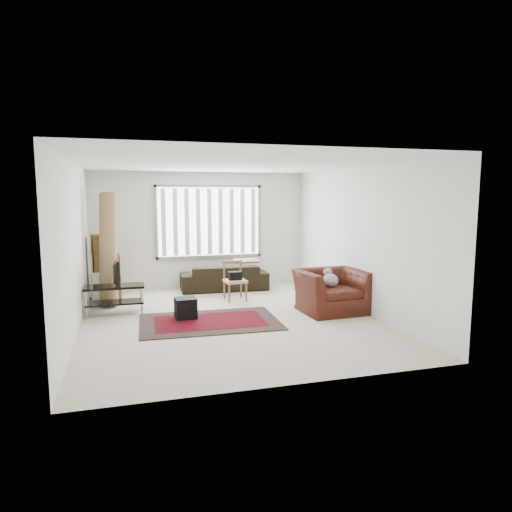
% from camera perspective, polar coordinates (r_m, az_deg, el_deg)
% --- Properties ---
extents(room, '(6.00, 6.02, 2.71)m').
position_cam_1_polar(room, '(8.40, -4.00, 4.80)').
color(room, beige).
rests_on(room, ground).
extents(persian_rug, '(2.41, 1.66, 0.02)m').
position_cam_1_polar(persian_rug, '(7.95, -5.80, -8.17)').
color(persian_rug, black).
rests_on(persian_rug, ground).
extents(tv_stand, '(1.06, 0.48, 0.53)m').
position_cam_1_polar(tv_stand, '(8.77, -17.28, -4.48)').
color(tv_stand, black).
rests_on(tv_stand, ground).
extents(tv, '(0.11, 0.86, 0.49)m').
position_cam_1_polar(tv, '(8.70, -17.38, -1.94)').
color(tv, black).
rests_on(tv, tv_stand).
extents(subwoofer, '(0.38, 0.38, 0.36)m').
position_cam_1_polar(subwoofer, '(8.17, -8.79, -6.43)').
color(subwoofer, black).
rests_on(subwoofer, persian_rug).
extents(moving_boxes, '(0.63, 0.59, 1.35)m').
position_cam_1_polar(moving_boxes, '(10.09, -18.31, -1.55)').
color(moving_boxes, brown).
rests_on(moving_boxes, ground).
extents(white_flatpack, '(0.51, 0.24, 0.64)m').
position_cam_1_polar(white_flatpack, '(9.67, -18.35, -3.82)').
color(white_flatpack, silver).
rests_on(white_flatpack, ground).
extents(rolled_rug, '(0.40, 0.93, 2.24)m').
position_cam_1_polar(rolled_rug, '(9.49, -17.99, 0.89)').
color(rolled_rug, olive).
rests_on(rolled_rug, ground).
extents(sofa, '(2.02, 0.95, 0.76)m').
position_cam_1_polar(sofa, '(10.52, -4.02, -2.19)').
color(sofa, black).
rests_on(sofa, ground).
extents(side_chair, '(0.46, 0.46, 0.81)m').
position_cam_1_polar(side_chair, '(9.48, -2.66, -2.86)').
color(side_chair, tan).
rests_on(side_chair, ground).
extents(armchair, '(1.27, 1.12, 0.90)m').
position_cam_1_polar(armchair, '(8.64, 9.45, -3.95)').
color(armchair, '#3D140C').
rests_on(armchair, ground).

